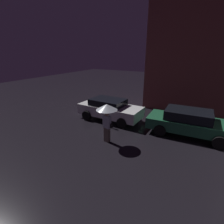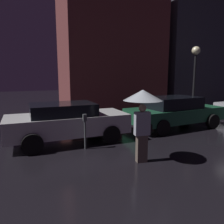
{
  "view_description": "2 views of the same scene",
  "coord_description": "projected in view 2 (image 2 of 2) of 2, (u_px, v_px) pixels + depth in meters",
  "views": [
    {
      "loc": [
        -3.21,
        -8.4,
        4.49
      ],
      "look_at": [
        -7.72,
        -0.32,
        1.23
      ],
      "focal_mm": 28.0,
      "sensor_mm": 36.0,
      "label": 1
    },
    {
      "loc": [
        -10.61,
        -6.4,
        2.42
      ],
      "look_at": [
        -7.69,
        -0.11,
        1.25
      ],
      "focal_mm": 35.0,
      "sensor_mm": 36.0,
      "label": 2
    }
  ],
  "objects": [
    {
      "name": "building_facade_right",
      "position": [
        203.0,
        39.0,
        16.78
      ],
      "size": [
        7.79,
        3.0,
        10.42
      ],
      "color": "#3D3D47",
      "rests_on": "ground"
    },
    {
      "name": "parking_meter",
      "position": [
        85.0,
        128.0,
        7.12
      ],
      "size": [
        0.12,
        0.1,
        1.17
      ],
      "color": "#4C5154",
      "rests_on": "ground"
    },
    {
      "name": "parked_car_green",
      "position": [
        174.0,
        111.0,
        10.13
      ],
      "size": [
        4.67,
        2.05,
        1.44
      ],
      "rotation": [
        0.0,
        0.0,
        0.04
      ],
      "color": "#1E5638",
      "rests_on": "ground"
    },
    {
      "name": "building_facade_left",
      "position": [
        113.0,
        51.0,
        13.81
      ],
      "size": [
        6.41,
        3.0,
        7.83
      ],
      "color": "brown",
      "rests_on": "ground"
    },
    {
      "name": "pedestrian_with_umbrella",
      "position": [
        143.0,
        105.0,
        5.91
      ],
      "size": [
        1.06,
        1.06,
        2.04
      ],
      "rotation": [
        0.0,
        0.0,
        -0.2
      ],
      "color": "#66564C",
      "rests_on": "ground"
    },
    {
      "name": "parked_car_white",
      "position": [
        67.0,
        121.0,
        7.96
      ],
      "size": [
        4.36,
        2.0,
        1.43
      ],
      "rotation": [
        0.0,
        0.0,
        -0.04
      ],
      "color": "silver",
      "rests_on": "ground"
    },
    {
      "name": "street_lamp_near",
      "position": [
        195.0,
        63.0,
        13.24
      ],
      "size": [
        0.5,
        0.5,
        4.14
      ],
      "color": "black",
      "rests_on": "ground"
    }
  ]
}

